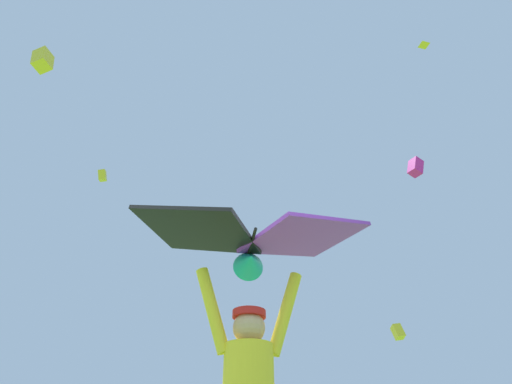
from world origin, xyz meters
TOP-DOWN VIEW (x-y plane):
  - held_stunt_kite at (0.38, -0.06)m, footprint 1.83×1.11m
  - distant_kite_yellow_high_right at (-11.37, 10.51)m, footprint 1.18×1.00m
  - distant_kite_yellow_low_right at (11.02, 33.23)m, footprint 1.03×1.12m
  - distant_kite_magenta_far_center at (11.26, 21.68)m, footprint 1.40×1.15m
  - distant_kite_yellow_overhead_distant at (9.78, 12.69)m, footprint 0.71×0.71m
  - distant_kite_yellow_low_left at (-9.70, 16.58)m, footprint 0.57×0.58m

SIDE VIEW (x-z plane):
  - held_stunt_kite at x=0.38m, z-range 1.94..2.34m
  - distant_kite_yellow_low_right at x=11.02m, z-range 9.53..10.95m
  - distant_kite_yellow_low_left at x=-9.70m, z-range 14.93..15.72m
  - distant_kite_yellow_high_right at x=-11.37m, z-range 17.79..19.18m
  - distant_kite_magenta_far_center at x=11.26m, z-range 18.36..19.87m
  - distant_kite_yellow_overhead_distant at x=9.78m, z-range 21.34..21.45m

